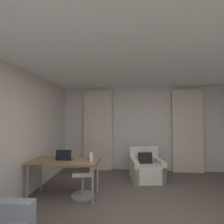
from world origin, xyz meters
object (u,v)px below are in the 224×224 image
object	(u,v)px
desk	(65,163)
desk_chair	(85,177)
armchair	(146,169)
laptop	(65,158)

from	to	relation	value
desk	desk_chair	xyz separation A→B (m)	(0.42, 0.05, -0.30)
armchair	desk	size ratio (longest dim) A/B	0.65
desk	laptop	size ratio (longest dim) A/B	4.23
armchair	desk_chair	distance (m)	1.79
desk	laptop	bearing A→B (deg)	107.89
desk	desk_chair	world-z (taller)	desk_chair
desk	desk_chair	distance (m)	0.52
laptop	desk_chair	bearing A→B (deg)	3.67
armchair	desk	bearing A→B (deg)	-146.47
armchair	laptop	world-z (taller)	laptop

